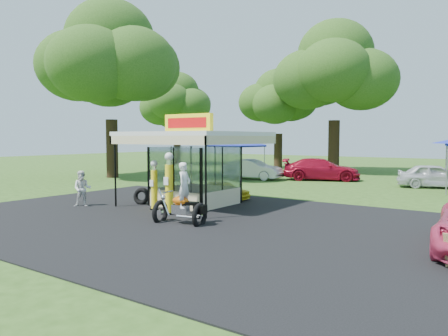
{
  "coord_description": "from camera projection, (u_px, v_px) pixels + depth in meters",
  "views": [
    {
      "loc": [
        10.59,
        -10.63,
        3.12
      ],
      "look_at": [
        0.3,
        4.0,
        1.87
      ],
      "focal_mm": 35.0,
      "sensor_mm": 36.0,
      "label": 1
    }
  ],
  "objects": [
    {
      "name": "ground",
      "position": [
        150.0,
        229.0,
        14.97
      ],
      "size": [
        120.0,
        120.0,
        0.0
      ],
      "primitive_type": "plane",
      "color": "#2C4B17",
      "rests_on": "ground"
    },
    {
      "name": "asphalt_apron",
      "position": [
        187.0,
        219.0,
        16.6
      ],
      "size": [
        20.0,
        14.0,
        0.04
      ],
      "primitive_type": "cube",
      "color": "black",
      "rests_on": "ground"
    },
    {
      "name": "gas_station_kiosk",
      "position": [
        196.0,
        167.0,
        20.07
      ],
      "size": [
        5.4,
        5.4,
        4.18
      ],
      "color": "white",
      "rests_on": "ground"
    },
    {
      "name": "gas_pump_left",
      "position": [
        154.0,
        186.0,
        18.64
      ],
      "size": [
        0.4,
        0.4,
        2.16
      ],
      "color": "black",
      "rests_on": "ground"
    },
    {
      "name": "gas_pump_right",
      "position": [
        169.0,
        185.0,
        17.54
      ],
      "size": [
        0.47,
        0.47,
        2.53
      ],
      "color": "black",
      "rests_on": "ground"
    },
    {
      "name": "motorcycle",
      "position": [
        183.0,
        200.0,
        15.61
      ],
      "size": [
        2.04,
        1.22,
        2.33
      ],
      "rotation": [
        0.0,
        0.0,
        0.17
      ],
      "color": "black",
      "rests_on": "ground"
    },
    {
      "name": "spare_tires",
      "position": [
        142.0,
        196.0,
        20.34
      ],
      "size": [
        1.01,
        0.78,
        0.82
      ],
      "rotation": [
        0.0,
        0.0,
        0.3
      ],
      "color": "black",
      "rests_on": "ground"
    },
    {
      "name": "kiosk_car",
      "position": [
        223.0,
        190.0,
        21.96
      ],
      "size": [
        2.82,
        1.13,
        0.96
      ],
      "primitive_type": "imported",
      "rotation": [
        0.0,
        0.0,
        1.57
      ],
      "color": "yellow",
      "rests_on": "ground"
    },
    {
      "name": "spectator_west",
      "position": [
        82.0,
        189.0,
        19.64
      ],
      "size": [
        1.01,
        1.0,
        1.64
      ],
      "primitive_type": "imported",
      "rotation": [
        0.0,
        0.0,
        0.75
      ],
      "color": "white",
      "rests_on": "ground"
    },
    {
      "name": "bg_car_a",
      "position": [
        252.0,
        169.0,
        32.71
      ],
      "size": [
        4.69,
        2.08,
        1.5
      ],
      "primitive_type": "imported",
      "rotation": [
        0.0,
        0.0,
        1.68
      ],
      "color": "silver",
      "rests_on": "ground"
    },
    {
      "name": "bg_car_b",
      "position": [
        321.0,
        169.0,
        31.9
      ],
      "size": [
        5.96,
        4.17,
        1.6
      ],
      "primitive_type": "imported",
      "rotation": [
        0.0,
        0.0,
        1.96
      ],
      "color": "#A30C24",
      "rests_on": "ground"
    },
    {
      "name": "bg_car_c",
      "position": [
        435.0,
        176.0,
        27.03
      ],
      "size": [
        4.72,
        3.01,
        1.5
      ],
      "primitive_type": "imported",
      "rotation": [
        0.0,
        0.0,
        1.88
      ],
      "color": "silver",
      "rests_on": "ground"
    },
    {
      "name": "tent_west",
      "position": [
        237.0,
        142.0,
        31.47
      ],
      "size": [
        4.42,
        4.42,
        3.09
      ],
      "rotation": [
        0.0,
        0.0,
        -0.09
      ],
      "color": "gray",
      "rests_on": "ground"
    },
    {
      "name": "oak_far_a",
      "position": [
        177.0,
        107.0,
        51.08
      ],
      "size": [
        8.89,
        8.89,
        10.54
      ],
      "color": "black",
      "rests_on": "ground"
    },
    {
      "name": "oak_far_b",
      "position": [
        278.0,
        107.0,
        43.61
      ],
      "size": [
        8.17,
        8.17,
        9.74
      ],
      "color": "black",
      "rests_on": "ground"
    },
    {
      "name": "oak_far_c",
      "position": [
        335.0,
        78.0,
        38.56
      ],
      "size": [
        11.18,
        11.18,
        13.17
      ],
      "color": "black",
      "rests_on": "ground"
    },
    {
      "name": "oak_near",
      "position": [
        111.0,
        69.0,
        33.67
      ],
      "size": [
        11.62,
        11.62,
        13.38
      ],
      "color": "black",
      "rests_on": "ground"
    }
  ]
}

